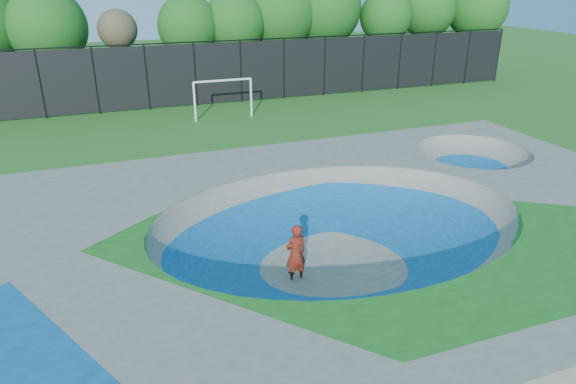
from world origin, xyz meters
TOP-DOWN VIEW (x-y plane):
  - ground at (0.00, 0.00)m, footprint 120.00×120.00m
  - skate_deck at (0.00, 0.00)m, footprint 22.00×14.00m
  - skater at (-1.60, -0.55)m, footprint 0.68×0.51m
  - skateboard at (-1.60, -0.55)m, footprint 0.81×0.43m
  - soccer_goal at (0.83, 17.18)m, footprint 3.49×0.12m
  - fence at (0.00, 21.00)m, footprint 48.09×0.09m
  - treeline at (1.16, 26.01)m, footprint 52.71×7.18m

SIDE VIEW (x-z plane):
  - ground at x=0.00m, z-range 0.00..0.00m
  - skateboard at x=-1.60m, z-range 0.00..0.05m
  - skate_deck at x=0.00m, z-range 0.00..1.50m
  - skater at x=-1.60m, z-range 0.00..1.71m
  - soccer_goal at x=0.83m, z-range 0.45..2.76m
  - fence at x=0.00m, z-range 0.08..4.12m
  - treeline at x=1.16m, z-range 0.82..9.16m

